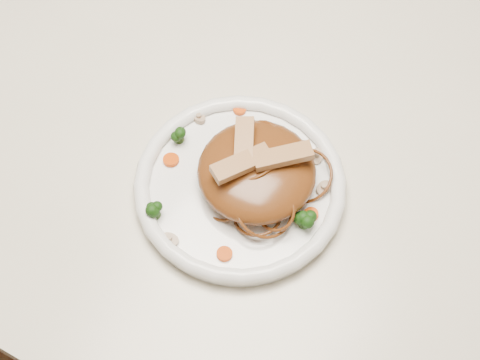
% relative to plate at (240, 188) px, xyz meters
% --- Properties ---
extents(ground, '(4.00, 4.00, 0.00)m').
position_rel_plate_xyz_m(ground, '(-0.08, 0.09, -0.76)').
color(ground, '#522E1C').
rests_on(ground, ground).
extents(table, '(1.20, 0.80, 0.75)m').
position_rel_plate_xyz_m(table, '(-0.08, 0.09, -0.11)').
color(table, silver).
rests_on(table, ground).
extents(plate, '(0.28, 0.28, 0.02)m').
position_rel_plate_xyz_m(plate, '(0.00, 0.00, 0.00)').
color(plate, white).
rests_on(plate, table).
extents(noodle_mound, '(0.19, 0.19, 0.05)m').
position_rel_plate_xyz_m(noodle_mound, '(0.02, 0.01, 0.03)').
color(noodle_mound, brown).
rests_on(noodle_mound, plate).
extents(chicken_a, '(0.07, 0.06, 0.01)m').
position_rel_plate_xyz_m(chicken_a, '(0.04, 0.03, 0.07)').
color(chicken_a, tan).
rests_on(chicken_a, noodle_mound).
extents(chicken_b, '(0.05, 0.07, 0.01)m').
position_rel_plate_xyz_m(chicken_b, '(-0.01, 0.03, 0.07)').
color(chicken_b, tan).
rests_on(chicken_b, noodle_mound).
extents(chicken_c, '(0.06, 0.08, 0.01)m').
position_rel_plate_xyz_m(chicken_c, '(0.00, -0.00, 0.07)').
color(chicken_c, tan).
rests_on(chicken_c, noodle_mound).
extents(broccoli_0, '(0.03, 0.03, 0.03)m').
position_rel_plate_xyz_m(broccoli_0, '(0.06, 0.05, 0.02)').
color(broccoli_0, '#17450E').
rests_on(broccoli_0, plate).
extents(broccoli_1, '(0.04, 0.04, 0.03)m').
position_rel_plate_xyz_m(broccoli_1, '(-0.10, 0.02, 0.02)').
color(broccoli_1, '#17450E').
rests_on(broccoli_1, plate).
extents(broccoli_2, '(0.03, 0.03, 0.03)m').
position_rel_plate_xyz_m(broccoli_2, '(-0.07, -0.09, 0.02)').
color(broccoli_2, '#17450E').
rests_on(broccoli_2, plate).
extents(broccoli_3, '(0.03, 0.03, 0.03)m').
position_rel_plate_xyz_m(broccoli_3, '(0.09, -0.01, 0.02)').
color(broccoli_3, '#17450E').
rests_on(broccoli_3, plate).
extents(carrot_0, '(0.02, 0.02, 0.00)m').
position_rel_plate_xyz_m(carrot_0, '(0.04, 0.06, 0.01)').
color(carrot_0, '#D54707').
rests_on(carrot_0, plate).
extents(carrot_1, '(0.02, 0.02, 0.00)m').
position_rel_plate_xyz_m(carrot_1, '(-0.09, -0.01, 0.01)').
color(carrot_1, '#D54707').
rests_on(carrot_1, plate).
extents(carrot_2, '(0.02, 0.02, 0.00)m').
position_rel_plate_xyz_m(carrot_2, '(0.10, 0.00, 0.01)').
color(carrot_2, '#D54707').
rests_on(carrot_2, plate).
extents(carrot_3, '(0.02, 0.02, 0.00)m').
position_rel_plate_xyz_m(carrot_3, '(-0.05, 0.10, 0.01)').
color(carrot_3, '#D54707').
rests_on(carrot_3, plate).
extents(carrot_4, '(0.02, 0.02, 0.00)m').
position_rel_plate_xyz_m(carrot_4, '(0.03, -0.09, 0.01)').
color(carrot_4, '#D54707').
rests_on(carrot_4, plate).
extents(mushroom_0, '(0.03, 0.03, 0.01)m').
position_rel_plate_xyz_m(mushroom_0, '(-0.04, -0.11, 0.01)').
color(mushroom_0, tan).
rests_on(mushroom_0, plate).
extents(mushroom_1, '(0.03, 0.03, 0.01)m').
position_rel_plate_xyz_m(mushroom_1, '(0.09, 0.04, 0.01)').
color(mushroom_1, tan).
rests_on(mushroom_1, plate).
extents(mushroom_2, '(0.03, 0.03, 0.01)m').
position_rel_plate_xyz_m(mushroom_2, '(-0.09, 0.06, 0.01)').
color(mushroom_2, tan).
rests_on(mushroom_2, plate).
extents(mushroom_3, '(0.03, 0.03, 0.01)m').
position_rel_plate_xyz_m(mushroom_3, '(0.07, 0.08, 0.01)').
color(mushroom_3, tan).
rests_on(mushroom_3, plate).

